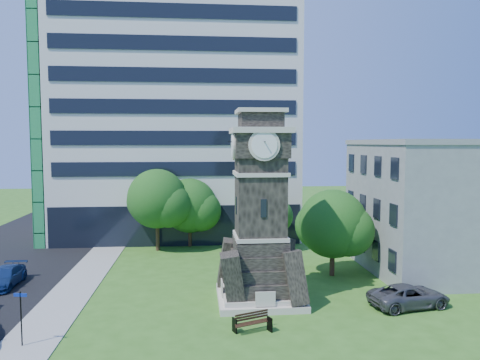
{
  "coord_description": "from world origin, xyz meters",
  "views": [
    {
      "loc": [
        -0.97,
        -27.2,
        10.13
      ],
      "look_at": [
        2.29,
        8.32,
        7.29
      ],
      "focal_mm": 35.0,
      "sensor_mm": 36.0,
      "label": 1
    }
  ],
  "objects": [
    {
      "name": "sidewalk",
      "position": [
        -9.5,
        5.0,
        0.03
      ],
      "size": [
        3.0,
        70.0,
        0.06
      ],
      "primitive_type": "cube",
      "color": "gray",
      "rests_on": "ground"
    },
    {
      "name": "clock_tower",
      "position": [
        3.0,
        2.0,
        5.28
      ],
      "size": [
        5.4,
        5.4,
        12.22
      ],
      "color": "beige",
      "rests_on": "ground"
    },
    {
      "name": "office_low",
      "position": [
        19.97,
        8.0,
        5.21
      ],
      "size": [
        15.2,
        12.2,
        10.4
      ],
      "color": "gray",
      "rests_on": "ground"
    },
    {
      "name": "tree_nw",
      "position": [
        -4.65,
        16.74,
        4.73
      ],
      "size": [
        6.12,
        5.56,
        7.71
      ],
      "rotation": [
        0.0,
        0.0,
        -0.07
      ],
      "color": "#332114",
      "rests_on": "ground"
    },
    {
      "name": "tree_nc",
      "position": [
        -1.65,
        18.28,
        3.88
      ],
      "size": [
        5.84,
        5.31,
        6.69
      ],
      "rotation": [
        0.0,
        0.0,
        -0.3
      ],
      "color": "#332114",
      "rests_on": "ground"
    },
    {
      "name": "car_east_lot",
      "position": [
        12.02,
        -0.07,
        0.7
      ],
      "size": [
        5.4,
        3.26,
        1.4
      ],
      "primitive_type": "imported",
      "rotation": [
        0.0,
        0.0,
        1.77
      ],
      "color": "#47474C",
      "rests_on": "ground"
    },
    {
      "name": "tree_ne",
      "position": [
        5.49,
        16.05,
        3.6
      ],
      "size": [
        4.81,
        4.38,
        5.94
      ],
      "rotation": [
        0.0,
        0.0,
        -0.1
      ],
      "color": "#332114",
      "rests_on": "ground"
    },
    {
      "name": "park_bench",
      "position": [
        1.91,
        -2.93,
        0.55
      ],
      "size": [
        2.01,
        0.54,
        1.04
      ],
      "rotation": [
        0.0,
        0.0,
        0.38
      ],
      "color": "black",
      "rests_on": "ground"
    },
    {
      "name": "ground",
      "position": [
        0.0,
        0.0,
        0.0
      ],
      "size": [
        160.0,
        160.0,
        0.0
      ],
      "primitive_type": "plane",
      "color": "#31611B",
      "rests_on": "ground"
    },
    {
      "name": "office_tall",
      "position": [
        -3.2,
        25.84,
        14.22
      ],
      "size": [
        26.2,
        15.11,
        28.6
      ],
      "color": "silver",
      "rests_on": "ground"
    },
    {
      "name": "car_street_north",
      "position": [
        -14.58,
        6.54,
        0.68
      ],
      "size": [
        1.9,
        4.66,
        1.35
      ],
      "primitive_type": "imported",
      "rotation": [
        0.0,
        0.0,
        0.0
      ],
      "color": "navy",
      "rests_on": "ground"
    },
    {
      "name": "street_sign",
      "position": [
        -9.72,
        -3.76,
        1.76
      ],
      "size": [
        0.67,
        0.07,
        2.81
      ],
      "rotation": [
        0.0,
        0.0,
        -0.18
      ],
      "color": "black",
      "rests_on": "ground"
    },
    {
      "name": "tree_east",
      "position": [
        9.33,
        7.11,
        3.85
      ],
      "size": [
        5.74,
        5.22,
        6.62
      ],
      "rotation": [
        0.0,
        0.0,
        0.27
      ],
      "color": "#332114",
      "rests_on": "ground"
    }
  ]
}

